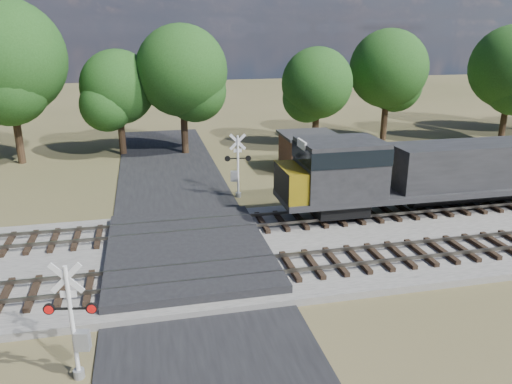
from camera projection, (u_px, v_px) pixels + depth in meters
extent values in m
plane|color=#444525|center=(189.00, 263.00, 21.85)|extent=(160.00, 160.00, 0.00)
cube|color=gray|center=(393.00, 236.00, 24.36)|extent=(140.00, 10.00, 0.30)
cube|color=black|center=(189.00, 262.00, 21.83)|extent=(7.00, 60.00, 0.08)
cube|color=#262628|center=(188.00, 252.00, 22.21)|extent=(7.00, 9.00, 0.62)
cube|color=black|center=(243.00, 271.00, 20.29)|extent=(44.00, 2.60, 0.18)
cube|color=#58544B|center=(430.00, 256.00, 21.25)|extent=(140.00, 0.08, 0.15)
cube|color=#58544B|center=(413.00, 243.00, 22.58)|extent=(140.00, 0.08, 0.15)
cube|color=black|center=(223.00, 226.00, 24.92)|extent=(44.00, 2.60, 0.18)
cube|color=#58544B|center=(378.00, 215.00, 25.88)|extent=(140.00, 0.08, 0.15)
cube|color=#58544B|center=(366.00, 206.00, 27.21)|extent=(140.00, 0.08, 0.15)
cylinder|color=silver|center=(72.00, 324.00, 14.13)|extent=(0.13, 0.13, 3.64)
cylinder|color=gray|center=(79.00, 374.00, 14.65)|extent=(0.33, 0.33, 0.27)
cube|color=silver|center=(66.00, 278.00, 13.67)|extent=(0.94, 0.21, 0.95)
cube|color=silver|center=(66.00, 278.00, 13.67)|extent=(0.94, 0.21, 0.95)
cube|color=silver|center=(68.00, 294.00, 13.83)|extent=(0.45, 0.11, 0.20)
cube|color=black|center=(70.00, 309.00, 13.97)|extent=(1.44, 0.33, 0.05)
cylinder|color=red|center=(49.00, 309.00, 13.95)|extent=(0.34, 0.15, 0.33)
cylinder|color=red|center=(92.00, 308.00, 13.99)|extent=(0.34, 0.15, 0.33)
cube|color=gray|center=(83.00, 340.00, 14.30)|extent=(0.45, 0.34, 0.59)
cylinder|color=silver|center=(238.00, 167.00, 29.78)|extent=(0.13, 0.13, 3.81)
cylinder|color=gray|center=(238.00, 195.00, 30.33)|extent=(0.34, 0.34, 0.29)
cube|color=silver|center=(238.00, 142.00, 29.31)|extent=(0.99, 0.17, 1.00)
cube|color=silver|center=(238.00, 142.00, 29.31)|extent=(0.99, 0.17, 1.00)
cube|color=silver|center=(238.00, 151.00, 29.47)|extent=(0.48, 0.09, 0.21)
cube|color=black|center=(238.00, 158.00, 29.62)|extent=(1.52, 0.26, 0.06)
cylinder|color=red|center=(248.00, 158.00, 29.67)|extent=(0.35, 0.14, 0.34)
cylinder|color=red|center=(227.00, 159.00, 29.57)|extent=(0.35, 0.14, 0.34)
cube|color=gray|center=(234.00, 176.00, 29.94)|extent=(0.46, 0.34, 0.62)
cube|color=#4B2A20|center=(309.00, 153.00, 35.86)|extent=(3.58, 3.58, 2.49)
cube|color=#2B2A2D|center=(309.00, 135.00, 35.44)|extent=(3.94, 3.94, 0.18)
cylinder|color=black|center=(17.00, 124.00, 37.08)|extent=(0.56, 0.56, 5.98)
sphere|color=#1A3E13|center=(7.00, 58.00, 35.58)|extent=(8.37, 8.37, 8.37)
cylinder|color=black|center=(121.00, 129.00, 39.98)|extent=(0.56, 0.56, 4.16)
sphere|color=#1A3E13|center=(118.00, 87.00, 38.93)|extent=(5.82, 5.82, 5.82)
cylinder|color=black|center=(184.00, 123.00, 40.11)|extent=(0.56, 0.56, 5.10)
sphere|color=#1A3E13|center=(182.00, 71.00, 38.83)|extent=(7.14, 7.14, 7.14)
cylinder|color=black|center=(316.00, 123.00, 42.27)|extent=(0.56, 0.56, 4.20)
sphere|color=#1A3E13|center=(317.00, 83.00, 41.21)|extent=(5.89, 5.89, 5.89)
cylinder|color=black|center=(385.00, 113.00, 45.13)|extent=(0.56, 0.56, 4.91)
sphere|color=#1A3E13|center=(388.00, 69.00, 43.89)|extent=(6.88, 6.88, 6.88)
cylinder|color=black|center=(505.00, 115.00, 43.92)|extent=(0.56, 0.56, 5.08)
sphere|color=#1A3E13|center=(512.00, 67.00, 42.65)|extent=(7.11, 7.11, 7.11)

